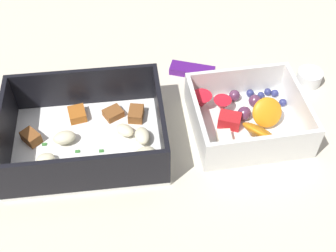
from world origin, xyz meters
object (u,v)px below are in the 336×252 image
at_px(candy_bar, 192,71).
at_px(paper_cup_liner, 309,78).
at_px(pasta_container, 87,135).
at_px(fruit_bowl, 246,117).

distance_m(candy_bar, paper_cup_liner, 0.18).
distance_m(pasta_container, candy_bar, 0.21).
distance_m(pasta_container, fruit_bowl, 0.22).
distance_m(fruit_bowl, candy_bar, 0.13).
bearing_deg(fruit_bowl, paper_cup_liner, 33.51).
height_order(pasta_container, paper_cup_liner, pasta_container).
height_order(fruit_bowl, candy_bar, fruit_bowl).
bearing_deg(candy_bar, paper_cup_liner, -13.25).
height_order(candy_bar, paper_cup_liner, paper_cup_liner).
relative_size(fruit_bowl, paper_cup_liner, 4.16).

